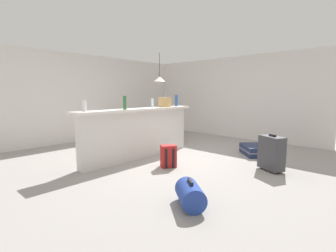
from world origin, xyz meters
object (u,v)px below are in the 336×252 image
at_px(dining_table, 159,119).
at_px(suitcase_upright_charcoal, 271,153).
at_px(bottle_white, 84,106).
at_px(bottle_clear, 152,103).
at_px(dining_chair_far_side, 150,122).
at_px(backpack_red, 168,156).
at_px(grocery_bag, 165,102).
at_px(dining_chair_near_partition, 171,125).
at_px(duffel_bag_blue, 190,195).
at_px(pendant_lamp, 160,79).
at_px(bottle_green, 125,103).
at_px(bottle_blue, 176,100).
at_px(suitcase_flat_navy, 255,150).

xyz_separation_m(dining_table, suitcase_upright_charcoal, (-0.62, -3.47, -0.32)).
xyz_separation_m(bottle_white, bottle_clear, (1.65, -0.01, 0.00)).
xyz_separation_m(dining_chair_far_side, backpack_red, (-1.81, -2.44, -0.31)).
relative_size(grocery_bag, dining_chair_near_partition, 0.28).
bearing_deg(bottle_clear, dining_chair_far_side, 48.72).
bearing_deg(duffel_bag_blue, dining_table, 50.11).
height_order(pendant_lamp, duffel_bag_blue, pendant_lamp).
height_order(dining_chair_far_side, duffel_bag_blue, dining_chair_far_side).
xyz_separation_m(grocery_bag, duffel_bag_blue, (-1.96, -2.29, -1.03)).
bearing_deg(bottle_green, bottle_white, 171.24).
bearing_deg(bottle_blue, bottle_clear, -178.99).
distance_m(bottle_white, suitcase_flat_navy, 3.77).
relative_size(pendant_lamp, suitcase_upright_charcoal, 1.25).
relative_size(dining_table, pendant_lamp, 1.32).
bearing_deg(dining_chair_far_side, grocery_bag, -120.76).
relative_size(dining_table, dining_chair_far_side, 1.18).
distance_m(bottle_white, bottle_green, 0.80).
relative_size(dining_chair_near_partition, suitcase_upright_charcoal, 1.39).
bearing_deg(dining_table, dining_chair_far_side, 78.48).
relative_size(dining_chair_far_side, suitcase_upright_charcoal, 1.39).
height_order(pendant_lamp, backpack_red, pendant_lamp).
bearing_deg(dining_chair_near_partition, backpack_red, -138.84).
relative_size(bottle_white, bottle_blue, 0.73).
bearing_deg(duffel_bag_blue, grocery_bag, 49.45).
height_order(dining_table, dining_chair_near_partition, dining_chair_near_partition).
relative_size(bottle_white, dining_chair_far_side, 0.22).
height_order(bottle_green, bottle_blue, bottle_blue).
distance_m(dining_table, suitcase_flat_navy, 2.84).
height_order(grocery_bag, duffel_bag_blue, grocery_bag).
distance_m(grocery_bag, suitcase_flat_navy, 2.34).
bearing_deg(bottle_white, bottle_green, -8.76).
xyz_separation_m(bottle_blue, grocery_bag, (-0.41, 0.01, -0.03)).
distance_m(bottle_green, dining_table, 2.41).
height_order(bottle_green, bottle_clear, bottle_green).
bearing_deg(dining_chair_far_side, suitcase_upright_charcoal, -100.28).
bearing_deg(bottle_clear, bottle_blue, 1.01).
relative_size(dining_table, duffel_bag_blue, 1.96).
bearing_deg(bottle_clear, backpack_red, -117.86).
relative_size(bottle_green, duffel_bag_blue, 0.48).
xyz_separation_m(bottle_green, dining_chair_near_partition, (1.98, 0.58, -0.69)).
distance_m(grocery_bag, duffel_bag_blue, 3.18).
height_order(duffel_bag_blue, backpack_red, backpack_red).
bearing_deg(dining_chair_near_partition, bottle_blue, -121.58).
relative_size(bottle_white, suitcase_upright_charcoal, 0.31).
bearing_deg(backpack_red, suitcase_flat_navy, -22.20).
xyz_separation_m(bottle_blue, dining_chair_near_partition, (0.28, 0.45, -0.69)).
distance_m(bottle_white, bottle_clear, 1.65).
bearing_deg(grocery_bag, backpack_red, -133.86).
bearing_deg(suitcase_upright_charcoal, dining_chair_near_partition, 79.72).
bearing_deg(duffel_bag_blue, bottle_white, 93.17).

